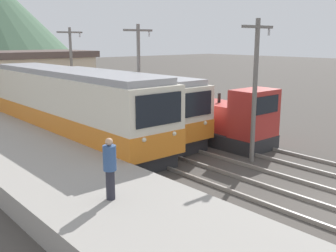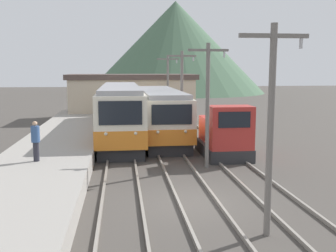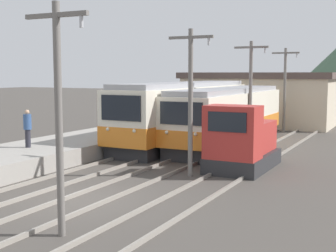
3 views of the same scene
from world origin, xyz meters
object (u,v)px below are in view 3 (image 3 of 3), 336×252
shunting_locomotive (242,143)px  catenary_mast_distant (285,86)px  commuter_train_center (228,119)px  catenary_mast_mid (191,96)px  catenary_mast_far (251,90)px  commuter_train_left (186,115)px  person_on_platform (28,127)px  catenary_mast_near (59,110)px

shunting_locomotive → catenary_mast_distant: 14.49m
commuter_train_center → catenary_mast_mid: 9.12m
catenary_mast_far → catenary_mast_distant: 8.31m
commuter_train_left → shunting_locomotive: size_ratio=3.30×
catenary_mast_mid → person_on_platform: (-8.11, -1.10, -1.61)m
catenary_mast_near → catenary_mast_mid: bearing=90.0°
commuter_train_left → person_on_platform: (-3.80, -9.82, 0.03)m
shunting_locomotive → catenary_mast_mid: bearing=-122.2°
catenary_mast_near → catenary_mast_far: size_ratio=1.00×
commuter_train_center → catenary_mast_near: size_ratio=2.15×
catenary_mast_near → person_on_platform: bearing=138.4°
shunting_locomotive → catenary_mast_mid: (-1.49, -2.37, 2.20)m
catenary_mast_near → catenary_mast_distant: same height
commuter_train_center → catenary_mast_distant: catenary_mast_distant is taller
catenary_mast_near → catenary_mast_mid: same height
catenary_mast_far → catenary_mast_distant: size_ratio=1.00×
catenary_mast_near → shunting_locomotive: bearing=82.0°
catenary_mast_near → person_on_platform: size_ratio=3.39×
commuter_train_left → catenary_mast_mid: bearing=-63.7°
commuter_train_left → person_on_platform: commuter_train_left is taller
commuter_train_center → person_on_platform: 11.92m
commuter_train_center → catenary_mast_far: catenary_mast_far is taller
catenary_mast_mid → catenary_mast_distant: 16.61m
commuter_train_left → catenary_mast_mid: 9.86m
shunting_locomotive → catenary_mast_far: bearing=104.1°
catenary_mast_mid → catenary_mast_distant: same height
commuter_train_left → commuter_train_center: (2.80, 0.10, -0.14)m
shunting_locomotive → person_on_platform: bearing=-160.1°
catenary_mast_mid → person_on_platform: 8.34m
commuter_train_left → commuter_train_center: bearing=2.1°
person_on_platform → commuter_train_left: bearing=68.8°
commuter_train_left → catenary_mast_distant: 9.14m
person_on_platform → commuter_train_center: bearing=56.4°
catenary_mast_near → catenary_mast_distant: size_ratio=1.00×
catenary_mast_near → person_on_platform: catenary_mast_near is taller
shunting_locomotive → catenary_mast_near: size_ratio=0.74×
catenary_mast_mid → person_on_platform: catenary_mast_mid is taller
catenary_mast_far → commuter_train_center: bearing=161.3°
catenary_mast_near → catenary_mast_distant: (0.00, 24.92, 0.00)m
commuter_train_left → catenary_mast_far: size_ratio=2.43×
catenary_mast_distant → commuter_train_left: bearing=-118.6°
commuter_train_left → catenary_mast_far: 4.63m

